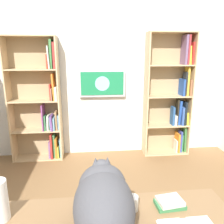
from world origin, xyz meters
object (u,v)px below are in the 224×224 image
bookshelf_right (41,103)px  coffee_mug (132,203)px  desk_book_stack (170,203)px  wall_mounted_tv (102,83)px  bookshelf_left (173,97)px  cat (103,199)px

bookshelf_right → coffee_mug: size_ratio=20.84×
bookshelf_right → desk_book_stack: size_ratio=10.16×
wall_mounted_tv → desk_book_stack: wall_mounted_tv is taller
bookshelf_left → coffee_mug: 2.66m
coffee_mug → wall_mounted_tv: bearing=-88.9°
coffee_mug → desk_book_stack: 0.26m
coffee_mug → bookshelf_right: bearing=-66.2°
wall_mounted_tv → cat: 2.62m
bookshelf_right → wall_mounted_tv: bookshelf_right is taller
bookshelf_left → coffee_mug: bookshelf_left is taller
bookshelf_left → wall_mounted_tv: size_ratio=2.66×
wall_mounted_tv → cat: wall_mounted_tv is taller
bookshelf_left → desk_book_stack: 2.55m
wall_mounted_tv → coffee_mug: wall_mounted_tv is taller
bookshelf_left → bookshelf_right: bearing=0.0°
cat → desk_book_stack: (-0.45, -0.14, -0.16)m
coffee_mug → desk_book_stack: size_ratio=0.49×
bookshelf_right → wall_mounted_tv: (-1.00, -0.08, 0.30)m
bookshelf_right → wall_mounted_tv: size_ratio=2.57×
bookshelf_left → wall_mounted_tv: (1.21, -0.08, 0.24)m
cat → wall_mounted_tv: bearing=-93.2°
bookshelf_right → coffee_mug: bookshelf_right is taller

